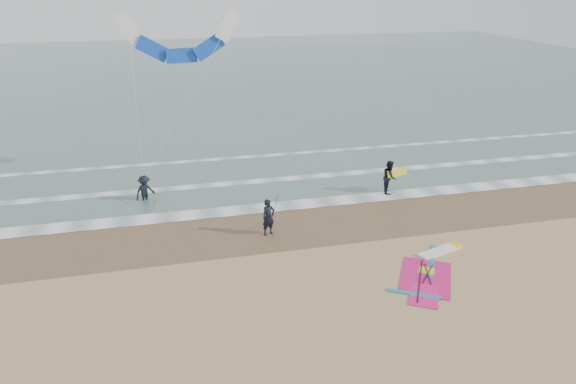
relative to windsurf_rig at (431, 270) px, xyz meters
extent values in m
plane|color=tan|center=(-3.24, -0.55, -0.03)|extent=(120.00, 120.00, 0.00)
cube|color=#47605E|center=(-3.24, 47.45, -0.02)|extent=(120.00, 80.00, 0.02)
cube|color=brown|center=(-3.24, 5.45, -0.03)|extent=(120.00, 5.00, 0.01)
cube|color=white|center=(-3.24, 7.65, 0.00)|extent=(120.00, 1.20, 0.02)
cube|color=white|center=(-3.24, 11.45, 0.00)|extent=(120.00, 0.70, 0.02)
cube|color=white|center=(-3.24, 15.95, 0.00)|extent=(120.00, 0.50, 0.01)
cube|color=white|center=(1.13, 1.33, 0.02)|extent=(2.28, 1.21, 0.11)
cube|color=yellow|center=(2.10, 1.64, 0.03)|extent=(0.54, 0.63, 0.12)
cube|color=#DB1B72|center=(-0.47, -0.44, -0.01)|extent=(3.11, 3.43, 0.04)
cube|color=#DB1B72|center=(-1.13, -1.60, -0.01)|extent=(1.72, 1.91, 0.04)
cube|color=#0C8C99|center=(0.42, 0.71, -0.01)|extent=(1.59, 2.55, 0.04)
cube|color=#0C8C99|center=(-1.49, -1.42, -0.01)|extent=(1.86, 1.19, 0.04)
cube|color=yellow|center=(-0.20, 0.00, -0.01)|extent=(0.80, 0.77, 0.05)
cylinder|color=black|center=(-0.82, -0.62, 0.01)|extent=(1.64, 2.79, 0.05)
cylinder|color=black|center=(-0.29, -0.27, 0.03)|extent=(1.09, 1.21, 0.04)
cylinder|color=black|center=(-0.29, -0.27, 0.03)|extent=(0.53, 1.53, 0.04)
imported|color=black|center=(-5.93, 4.72, 0.86)|extent=(0.76, 0.63, 1.78)
imported|color=black|center=(1.62, 8.14, 0.91)|extent=(0.96, 1.09, 1.88)
imported|color=black|center=(-11.65, 10.09, 0.87)|extent=(1.33, 1.22, 1.80)
cylinder|color=black|center=(-5.63, 4.72, 1.28)|extent=(0.17, 0.86, 1.82)
cube|color=yellow|center=(2.02, 8.04, 1.16)|extent=(1.30, 0.51, 0.39)
cube|color=white|center=(-11.69, 13.27, 8.67)|extent=(1.55, 0.32, 1.89)
cube|color=blue|center=(-10.57, 13.27, 7.56)|extent=(1.88, 0.37, 1.55)
cube|color=blue|center=(-9.04, 13.27, 7.15)|extent=(1.71, 0.35, 0.81)
cube|color=blue|center=(-7.52, 13.27, 7.56)|extent=(1.88, 0.37, 1.55)
cube|color=white|center=(-6.40, 13.27, 8.67)|extent=(1.55, 0.32, 1.89)
cylinder|color=beige|center=(-11.67, 11.68, 4.93)|extent=(0.05, 3.20, 7.50)
cylinder|color=beige|center=(-9.03, 11.68, 4.93)|extent=(5.27, 3.20, 7.51)
camera|label=1|loc=(-9.98, -16.45, 11.28)|focal=32.00mm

